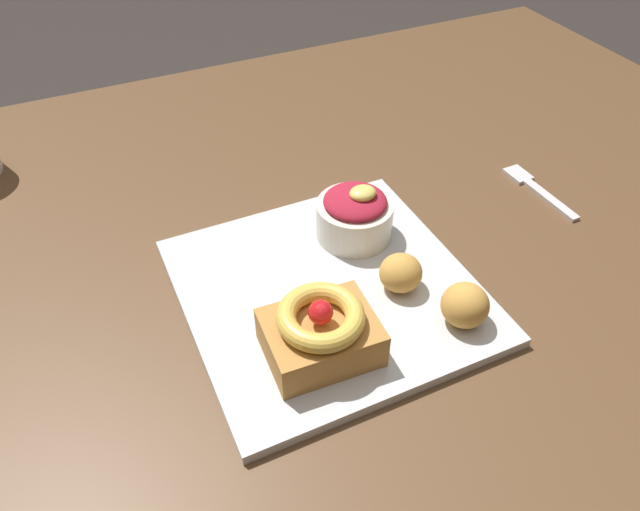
# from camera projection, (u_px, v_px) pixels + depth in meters

# --- Properties ---
(ground_plane) EXTENTS (8.00, 8.00, 0.00)m
(ground_plane) POSITION_uv_depth(u_px,v_px,m) (306.00, 502.00, 1.22)
(ground_plane) COLOR #2D2826
(dining_table) EXTENTS (1.44, 0.93, 0.73)m
(dining_table) POSITION_uv_depth(u_px,v_px,m) (299.00, 278.00, 0.79)
(dining_table) COLOR brown
(dining_table) RESTS_ON ground_plane
(front_plate) EXTENTS (0.30, 0.30, 0.01)m
(front_plate) POSITION_uv_depth(u_px,v_px,m) (328.00, 291.00, 0.64)
(front_plate) COLOR silver
(front_plate) RESTS_ON dining_table
(cake_slice) EXTENTS (0.11, 0.09, 0.07)m
(cake_slice) POSITION_uv_depth(u_px,v_px,m) (321.00, 331.00, 0.55)
(cake_slice) COLOR #B77F3D
(cake_slice) RESTS_ON front_plate
(berry_ramekin) EXTENTS (0.09, 0.09, 0.07)m
(berry_ramekin) POSITION_uv_depth(u_px,v_px,m) (355.00, 215.00, 0.68)
(berry_ramekin) COLOR silver
(berry_ramekin) RESTS_ON front_plate
(fritter_front) EXTENTS (0.04, 0.04, 0.04)m
(fritter_front) POSITION_uv_depth(u_px,v_px,m) (401.00, 273.00, 0.62)
(fritter_front) COLOR gold
(fritter_front) RESTS_ON front_plate
(fritter_middle) EXTENTS (0.05, 0.05, 0.04)m
(fritter_middle) POSITION_uv_depth(u_px,v_px,m) (465.00, 305.00, 0.58)
(fritter_middle) COLOR gold
(fritter_middle) RESTS_ON front_plate
(fork) EXTENTS (0.03, 0.13, 0.00)m
(fork) POSITION_uv_depth(u_px,v_px,m) (536.00, 188.00, 0.78)
(fork) COLOR silver
(fork) RESTS_ON dining_table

